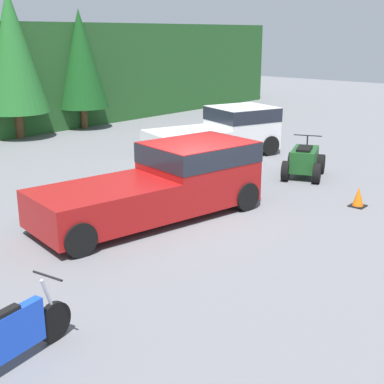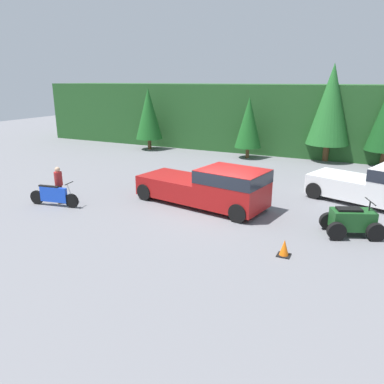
{
  "view_description": "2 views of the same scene",
  "coord_description": "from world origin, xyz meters",
  "px_view_note": "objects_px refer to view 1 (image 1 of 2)",
  "views": [
    {
      "loc": [
        -10.18,
        -8.65,
        4.6
      ],
      "look_at": [
        -0.99,
        -0.62,
        0.95
      ],
      "focal_mm": 50.0,
      "sensor_mm": 36.0,
      "label": 1
    },
    {
      "loc": [
        5.43,
        -13.97,
        5.41
      ],
      "look_at": [
        -0.99,
        -0.62,
        0.95
      ],
      "focal_mm": 35.0,
      "sensor_mm": 36.0,
      "label": 2
    }
  ],
  "objects_px": {
    "dirt_bike": "(6,340)",
    "traffic_cone": "(358,198)",
    "pickup_truck_second": "(223,131)",
    "quad_atv": "(304,161)",
    "pickup_truck_red": "(168,180)"
  },
  "relations": [
    {
      "from": "pickup_truck_red",
      "to": "traffic_cone",
      "type": "bearing_deg",
      "value": -31.07
    },
    {
      "from": "pickup_truck_red",
      "to": "dirt_bike",
      "type": "xyz_separation_m",
      "value": [
        -6.36,
        -2.93,
        -0.49
      ]
    },
    {
      "from": "dirt_bike",
      "to": "traffic_cone",
      "type": "relative_size",
      "value": 4.4
    },
    {
      "from": "dirt_bike",
      "to": "pickup_truck_red",
      "type": "bearing_deg",
      "value": 15.33
    },
    {
      "from": "pickup_truck_second",
      "to": "quad_atv",
      "type": "distance_m",
      "value": 4.18
    },
    {
      "from": "quad_atv",
      "to": "traffic_cone",
      "type": "xyz_separation_m",
      "value": [
        -1.81,
        -2.73,
        -0.27
      ]
    },
    {
      "from": "pickup_truck_second",
      "to": "traffic_cone",
      "type": "relative_size",
      "value": 9.98
    },
    {
      "from": "dirt_bike",
      "to": "quad_atv",
      "type": "distance_m",
      "value": 12.33
    },
    {
      "from": "pickup_truck_red",
      "to": "dirt_bike",
      "type": "bearing_deg",
      "value": -145.33
    },
    {
      "from": "quad_atv",
      "to": "dirt_bike",
      "type": "bearing_deg",
      "value": 167.95
    },
    {
      "from": "pickup_truck_red",
      "to": "traffic_cone",
      "type": "height_order",
      "value": "pickup_truck_red"
    },
    {
      "from": "pickup_truck_second",
      "to": "dirt_bike",
      "type": "height_order",
      "value": "pickup_truck_second"
    },
    {
      "from": "pickup_truck_second",
      "to": "dirt_bike",
      "type": "bearing_deg",
      "value": -135.45
    },
    {
      "from": "dirt_bike",
      "to": "pickup_truck_second",
      "type": "bearing_deg",
      "value": 16.45
    },
    {
      "from": "dirt_bike",
      "to": "traffic_cone",
      "type": "bearing_deg",
      "value": -12.21
    }
  ]
}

